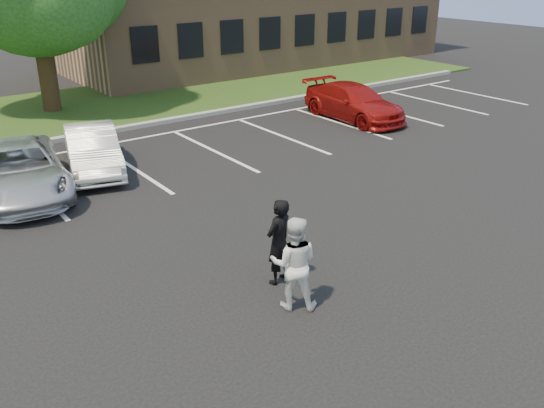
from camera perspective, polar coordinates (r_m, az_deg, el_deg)
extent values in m
plane|color=black|center=(11.38, 3.02, -7.40)|extent=(90.00, 90.00, 0.00)
cube|color=gray|center=(21.27, -18.04, 6.54)|extent=(40.00, 0.30, 0.15)
cube|color=#243D12|center=(25.00, -21.16, 8.42)|extent=(44.00, 8.00, 0.08)
cube|color=white|center=(16.91, -22.30, 1.44)|extent=(0.12, 5.20, 0.01)
cube|color=white|center=(17.70, -13.63, 3.51)|extent=(0.12, 5.20, 0.01)
cube|color=white|center=(18.88, -5.85, 5.30)|extent=(0.12, 5.20, 0.01)
cube|color=white|center=(20.38, 0.95, 6.78)|extent=(0.12, 5.20, 0.01)
cube|color=white|center=(22.13, 6.78, 7.96)|extent=(0.12, 5.20, 0.01)
cube|color=white|center=(24.08, 11.73, 8.90)|extent=(0.12, 5.20, 0.01)
cube|color=white|center=(26.18, 15.93, 9.64)|extent=(0.12, 5.20, 0.01)
cube|color=white|center=(28.41, 19.51, 10.23)|extent=(0.12, 5.20, 0.01)
cube|color=white|center=(20.59, -13.12, 6.34)|extent=(34.00, 0.12, 0.01)
cube|color=black|center=(27.11, -12.46, 15.15)|extent=(1.30, 0.06, 1.60)
cube|color=black|center=(28.12, -8.06, 15.74)|extent=(1.30, 0.06, 1.60)
cube|color=black|center=(29.29, -3.97, 16.19)|extent=(1.30, 0.06, 1.60)
cube|color=black|center=(30.58, -0.20, 16.55)|extent=(1.30, 0.06, 1.60)
cube|color=black|center=(31.99, 3.27, 16.81)|extent=(1.30, 0.06, 1.60)
cube|color=black|center=(33.50, 6.45, 17.00)|extent=(1.30, 0.06, 1.60)
cube|color=black|center=(35.09, 9.35, 17.13)|extent=(1.30, 0.06, 1.60)
cube|color=black|center=(36.76, 11.99, 17.22)|extent=(1.30, 0.06, 1.60)
cube|color=black|center=(38.49, 14.40, 17.26)|extent=(1.30, 0.06, 1.60)
cylinder|color=black|center=(24.99, -21.38, 12.08)|extent=(0.70, 0.70, 3.20)
imported|color=black|center=(10.88, 0.67, -3.76)|extent=(0.71, 0.56, 1.72)
imported|color=white|center=(10.11, 2.19, -5.89)|extent=(1.08, 1.05, 1.75)
imported|color=silver|center=(16.46, -23.79, 3.10)|extent=(2.93, 5.12, 1.34)
imported|color=silver|center=(17.54, -17.34, 5.15)|extent=(2.35, 4.18, 1.30)
imported|color=#9B1310|center=(22.63, 8.11, 9.95)|extent=(1.99, 4.62, 1.32)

